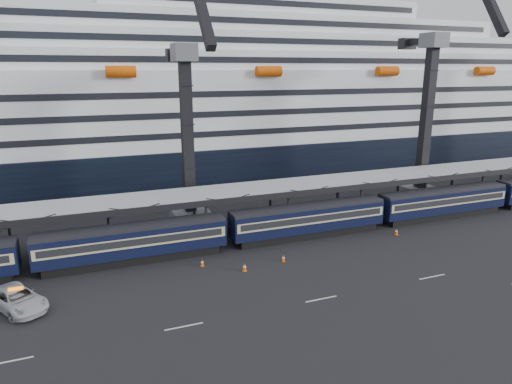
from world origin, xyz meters
The scene contains 11 objects.
ground centered at (0.00, 0.00, 0.00)m, with size 260.00×260.00×0.00m, color black.
train centered at (-4.65, 10.00, 2.20)m, with size 133.05×3.00×4.05m.
canopy centered at (0.00, 14.00, 5.25)m, with size 130.00×6.25×5.53m.
cruise_ship centered at (-1.08, 45.99, 12.34)m, with size 214.09×28.84×34.00m.
crane_dark_near centered at (-20.00, 18.59, 11.93)m, with size 4.50×17.75×35.08m.
crane_dark_mid centered at (15.00, 17.59, 13.36)m, with size 4.50×18.24×39.64m.
pickup_truck centered at (-38.16, 3.61, 0.87)m, with size 2.88×6.25×1.74m, color #ABAEB2.
traffic_cone_b centered at (-18.25, 3.72, 0.43)m, with size 0.43×0.43×0.87m.
traffic_cone_c centered at (-21.82, 6.37, 0.38)m, with size 0.38×0.38×0.76m.
traffic_cone_d centered at (-13.74, 4.43, 0.38)m, with size 0.38×0.38×0.76m.
traffic_cone_e centered at (2.11, 6.67, 0.41)m, with size 0.42×0.42×0.83m.
Camera 1 is at (-32.08, -35.05, 19.19)m, focal length 32.00 mm.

